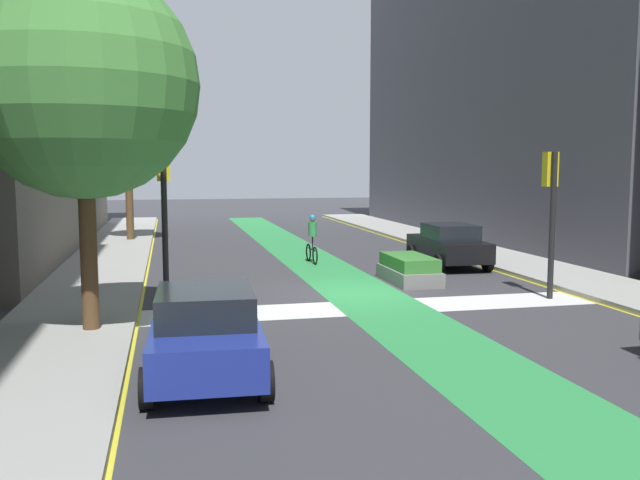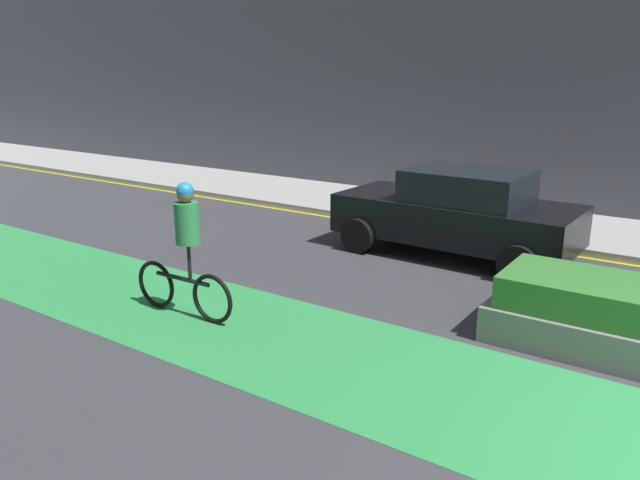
{
  "view_description": "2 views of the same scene",
  "coord_description": "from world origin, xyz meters",
  "px_view_note": "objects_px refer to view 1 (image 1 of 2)",
  "views": [
    {
      "loc": [
        -5.2,
        -18.49,
        3.63
      ],
      "look_at": [
        -0.29,
        3.17,
        1.23
      ],
      "focal_mm": 37.71,
      "sensor_mm": 36.0,
      "label": 1
    },
    {
      "loc": [
        -5.2,
        0.52,
        3.24
      ],
      "look_at": [
        0.11,
        4.15,
        1.42
      ],
      "focal_mm": 33.95,
      "sensor_mm": 36.0,
      "label": 2
    }
  ],
  "objects_px": {
    "traffic_signal_near_right": "(551,196)",
    "cyclist_in_lane": "(312,238)",
    "street_tree_near": "(82,84)",
    "car_black_right_far": "(448,245)",
    "traffic_signal_near_left": "(164,193)",
    "street_tree_far": "(127,125)",
    "median_planter": "(409,270)",
    "car_blue_left_near": "(205,332)"
  },
  "relations": [
    {
      "from": "traffic_signal_near_right",
      "to": "cyclist_in_lane",
      "type": "height_order",
      "value": "traffic_signal_near_right"
    },
    {
      "from": "street_tree_near",
      "to": "car_black_right_far",
      "type": "bearing_deg",
      "value": 33.85
    },
    {
      "from": "traffic_signal_near_left",
      "to": "street_tree_far",
      "type": "height_order",
      "value": "street_tree_far"
    },
    {
      "from": "street_tree_far",
      "to": "median_planter",
      "type": "height_order",
      "value": "street_tree_far"
    },
    {
      "from": "car_black_right_far",
      "to": "traffic_signal_near_right",
      "type": "bearing_deg",
      "value": -87.63
    },
    {
      "from": "traffic_signal_near_right",
      "to": "street_tree_near",
      "type": "relative_size",
      "value": 0.53
    },
    {
      "from": "traffic_signal_near_right",
      "to": "street_tree_far",
      "type": "bearing_deg",
      "value": 125.28
    },
    {
      "from": "street_tree_far",
      "to": "cyclist_in_lane",
      "type": "bearing_deg",
      "value": -51.5
    },
    {
      "from": "car_black_right_far",
      "to": "street_tree_far",
      "type": "bearing_deg",
      "value": 137.47
    },
    {
      "from": "traffic_signal_near_left",
      "to": "street_tree_far",
      "type": "distance_m",
      "value": 15.51
    },
    {
      "from": "traffic_signal_near_right",
      "to": "street_tree_near",
      "type": "distance_m",
      "value": 12.35
    },
    {
      "from": "traffic_signal_near_right",
      "to": "street_tree_far",
      "type": "height_order",
      "value": "street_tree_far"
    },
    {
      "from": "traffic_signal_near_left",
      "to": "car_blue_left_near",
      "type": "distance_m",
      "value": 7.42
    },
    {
      "from": "street_tree_near",
      "to": "traffic_signal_near_right",
      "type": "bearing_deg",
      "value": 7.67
    },
    {
      "from": "median_planter",
      "to": "cyclist_in_lane",
      "type": "bearing_deg",
      "value": 113.31
    },
    {
      "from": "traffic_signal_near_left",
      "to": "street_tree_near",
      "type": "xyz_separation_m",
      "value": [
        -1.59,
        -3.58,
        2.41
      ]
    },
    {
      "from": "car_blue_left_near",
      "to": "car_black_right_far",
      "type": "height_order",
      "value": "same"
    },
    {
      "from": "traffic_signal_near_left",
      "to": "car_black_right_far",
      "type": "bearing_deg",
      "value": 22.92
    },
    {
      "from": "traffic_signal_near_right",
      "to": "street_tree_near",
      "type": "height_order",
      "value": "street_tree_near"
    },
    {
      "from": "traffic_signal_near_right",
      "to": "traffic_signal_near_left",
      "type": "bearing_deg",
      "value": 169.31
    },
    {
      "from": "median_planter",
      "to": "car_blue_left_near",
      "type": "bearing_deg",
      "value": -129.15
    },
    {
      "from": "traffic_signal_near_right",
      "to": "car_blue_left_near",
      "type": "height_order",
      "value": "traffic_signal_near_right"
    },
    {
      "from": "traffic_signal_near_right",
      "to": "cyclist_in_lane",
      "type": "bearing_deg",
      "value": 121.42
    },
    {
      "from": "car_blue_left_near",
      "to": "cyclist_in_lane",
      "type": "distance_m",
      "value": 14.09
    },
    {
      "from": "car_blue_left_near",
      "to": "street_tree_far",
      "type": "bearing_deg",
      "value": 96.16
    },
    {
      "from": "traffic_signal_near_right",
      "to": "median_planter",
      "type": "xyz_separation_m",
      "value": [
        -2.89,
        3.29,
        -2.45
      ]
    },
    {
      "from": "traffic_signal_near_right",
      "to": "traffic_signal_near_left",
      "type": "relative_size",
      "value": 0.96
    },
    {
      "from": "traffic_signal_near_left",
      "to": "cyclist_in_lane",
      "type": "height_order",
      "value": "traffic_signal_near_left"
    },
    {
      "from": "street_tree_near",
      "to": "traffic_signal_near_left",
      "type": "bearing_deg",
      "value": 66.09
    },
    {
      "from": "traffic_signal_near_left",
      "to": "car_black_right_far",
      "type": "xyz_separation_m",
      "value": [
        10.14,
        4.29,
        -2.16
      ]
    },
    {
      "from": "car_blue_left_near",
      "to": "cyclist_in_lane",
      "type": "bearing_deg",
      "value": 70.36
    },
    {
      "from": "car_black_right_far",
      "to": "street_tree_near",
      "type": "xyz_separation_m",
      "value": [
        -11.73,
        -7.87,
        4.57
      ]
    },
    {
      "from": "street_tree_far",
      "to": "car_black_right_far",
      "type": "bearing_deg",
      "value": -42.53
    },
    {
      "from": "traffic_signal_near_right",
      "to": "car_blue_left_near",
      "type": "xyz_separation_m",
      "value": [
        -9.72,
        -5.11,
        -2.05
      ]
    },
    {
      "from": "car_black_right_far",
      "to": "cyclist_in_lane",
      "type": "relative_size",
      "value": 2.29
    },
    {
      "from": "traffic_signal_near_left",
      "to": "median_planter",
      "type": "height_order",
      "value": "traffic_signal_near_left"
    },
    {
      "from": "car_blue_left_near",
      "to": "street_tree_near",
      "type": "relative_size",
      "value": 0.56
    },
    {
      "from": "traffic_signal_near_left",
      "to": "median_planter",
      "type": "distance_m",
      "value": 8.05
    },
    {
      "from": "cyclist_in_lane",
      "to": "street_tree_far",
      "type": "height_order",
      "value": "street_tree_far"
    },
    {
      "from": "median_planter",
      "to": "car_black_right_far",
      "type": "bearing_deg",
      "value": 48.46
    },
    {
      "from": "traffic_signal_near_left",
      "to": "street_tree_near",
      "type": "distance_m",
      "value": 4.6
    },
    {
      "from": "car_black_right_far",
      "to": "street_tree_near",
      "type": "relative_size",
      "value": 0.55
    }
  ]
}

